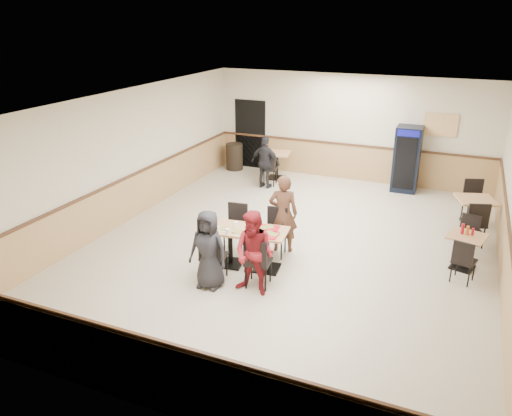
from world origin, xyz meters
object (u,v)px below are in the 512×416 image
at_px(diner_woman_left, 208,250).
at_px(back_table, 277,161).
at_px(side_table_near, 466,246).
at_px(pepsi_cooler, 407,159).
at_px(main_table, 248,242).
at_px(diner_woman_right, 254,254).
at_px(trash_bin, 234,157).
at_px(diner_man_opposite, 283,214).
at_px(side_table_far, 474,210).
at_px(lone_diner, 265,162).

xyz_separation_m(diner_woman_left, back_table, (-1.11, 6.27, -0.20)).
height_order(side_table_near, back_table, back_table).
bearing_deg(pepsi_cooler, diner_woman_left, -111.37).
height_order(main_table, diner_woman_right, diner_woman_right).
relative_size(pepsi_cooler, trash_bin, 2.17).
distance_m(diner_woman_right, pepsi_cooler, 6.76).
xyz_separation_m(diner_man_opposite, side_table_far, (3.54, 2.44, -0.27)).
bearing_deg(diner_woman_right, side_table_far, 56.01).
distance_m(main_table, pepsi_cooler, 6.12).
xyz_separation_m(main_table, side_table_far, (3.89, 3.38, 0.02)).
distance_m(diner_man_opposite, side_table_near, 3.51).
distance_m(side_table_far, pepsi_cooler, 2.97).
xyz_separation_m(back_table, trash_bin, (-1.54, 0.35, -0.12)).
height_order(back_table, trash_bin, trash_bin).
bearing_deg(side_table_near, diner_woman_right, -144.22).
height_order(lone_diner, side_table_far, lone_diner).
height_order(diner_woman_right, diner_man_opposite, diner_man_opposite).
bearing_deg(main_table, diner_man_opposite, 62.10).
distance_m(lone_diner, trash_bin, 2.00).
distance_m(back_table, pepsi_cooler, 3.62).
height_order(lone_diner, trash_bin, lone_diner).
height_order(lone_diner, back_table, lone_diner).
bearing_deg(pepsi_cooler, side_table_far, -54.15).
distance_m(diner_man_opposite, lone_diner, 3.95).
bearing_deg(side_table_far, diner_man_opposite, -145.44).
relative_size(back_table, pepsi_cooler, 0.48).
height_order(diner_woman_right, pepsi_cooler, pepsi_cooler).
bearing_deg(trash_bin, side_table_far, -18.57).
relative_size(main_table, trash_bin, 1.89).
bearing_deg(diner_woman_right, trash_bin, 123.18).
bearing_deg(pepsi_cooler, main_table, -111.37).
bearing_deg(side_table_far, trash_bin, 161.43).
xyz_separation_m(main_table, trash_bin, (-3.00, 5.69, -0.11)).
xyz_separation_m(lone_diner, pepsi_cooler, (3.58, 1.28, 0.16)).
bearing_deg(lone_diner, diner_man_opposite, 121.46).
bearing_deg(side_table_far, lone_diner, 168.68).
relative_size(diner_man_opposite, pepsi_cooler, 0.91).
xyz_separation_m(diner_man_opposite, pepsi_cooler, (1.77, 4.80, 0.08)).
height_order(diner_woman_left, lone_diner, lone_diner).
height_order(main_table, back_table, back_table).
bearing_deg(side_table_near, side_table_far, 86.57).
relative_size(diner_woman_left, diner_woman_right, 0.95).
xyz_separation_m(main_table, lone_diner, (-1.46, 4.45, 0.21)).
distance_m(diner_woman_right, lone_diner, 5.62).
distance_m(main_table, diner_woman_left, 1.02).
distance_m(side_table_near, side_table_far, 1.82).
bearing_deg(lone_diner, trash_bin, -34.70).
distance_m(main_table, diner_man_opposite, 1.04).
height_order(diner_woman_left, diner_woman_right, diner_woman_right).
relative_size(side_table_far, pepsi_cooler, 0.54).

